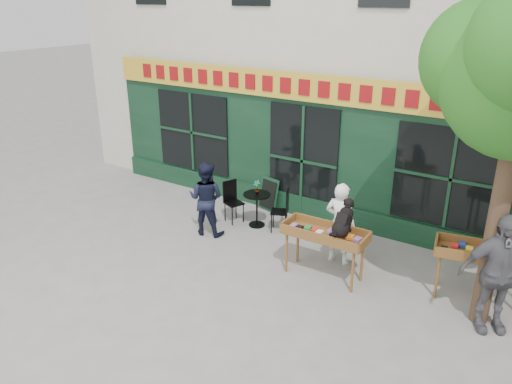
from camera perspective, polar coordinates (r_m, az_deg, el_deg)
ground at (r=10.00m, az=-1.24°, el=-7.26°), size 80.00×80.00×0.00m
book_cart_center at (r=9.02m, az=7.87°, el=-4.99°), size 1.51×0.64×0.99m
dog at (r=8.65m, az=9.97°, el=-2.89°), size 0.35×0.60×0.60m
woman at (r=9.56m, az=9.57°, el=-3.57°), size 0.60×0.39×1.62m
book_cart_right at (r=9.09m, az=24.53°, el=-6.67°), size 1.59×0.89×0.99m
man_right at (r=8.34m, az=25.79°, el=-8.38°), size 1.21×0.98×1.93m
bistro_table at (r=11.01m, az=0.10°, el=-1.28°), size 0.60×0.60×0.76m
bistro_chair_left at (r=11.29m, az=-2.78°, el=-0.64°), size 0.47×0.47×0.95m
bistro_chair_right at (r=10.77m, az=3.16°, el=-1.78°), size 0.48×0.48×0.95m
potted_plant at (r=10.87m, az=0.10°, el=0.55°), size 0.18×0.13×0.31m
man_left at (r=10.63m, az=-5.73°, el=-0.75°), size 0.91×0.78×1.61m
chalkboard at (r=11.90m, az=1.42°, el=-0.24°), size 0.59×0.32×0.79m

